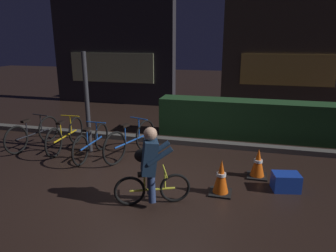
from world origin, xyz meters
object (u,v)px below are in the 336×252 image
(parked_bike_leftmost, at_px, (33,134))
(parked_bike_center_left, at_px, (91,142))
(traffic_cone_far, at_px, (258,164))
(street_post, at_px, (87,103))
(traffic_cone_near, at_px, (221,177))
(cyclist, at_px, (150,166))
(parked_bike_center_right, at_px, (131,141))
(blue_crate, at_px, (286,182))
(parked_bike_left_mid, at_px, (65,135))

(parked_bike_leftmost, distance_m, parked_bike_center_left, 1.64)
(parked_bike_leftmost, relative_size, traffic_cone_far, 2.86)
(street_post, height_order, traffic_cone_near, street_post)
(street_post, xyz_separation_m, cyclist, (2.04, -1.88, -0.48))
(parked_bike_leftmost, relative_size, parked_bike_center_right, 0.94)
(parked_bike_leftmost, height_order, parked_bike_center_left, parked_bike_leftmost)
(parked_bike_leftmost, xyz_separation_m, parked_bike_center_left, (1.63, -0.23, -0.01))
(street_post, xyz_separation_m, parked_bike_center_right, (1.04, -0.10, -0.75))
(parked_bike_center_right, height_order, cyclist, cyclist)
(parked_bike_center_right, bearing_deg, street_post, 102.16)
(traffic_cone_near, relative_size, traffic_cone_far, 1.08)
(traffic_cone_near, bearing_deg, parked_bike_center_left, 161.18)
(parked_bike_leftmost, bearing_deg, parked_bike_center_right, -80.02)
(parked_bike_leftmost, xyz_separation_m, cyclist, (3.45, -1.78, 0.29))
(street_post, xyz_separation_m, parked_bike_center_left, (0.22, -0.33, -0.78))
(street_post, height_order, blue_crate, street_post)
(traffic_cone_near, distance_m, cyclist, 1.23)
(traffic_cone_near, distance_m, blue_crate, 1.14)
(traffic_cone_near, bearing_deg, street_post, 157.08)
(street_post, relative_size, parked_bike_leftmost, 1.41)
(parked_bike_left_mid, xyz_separation_m, traffic_cone_near, (3.65, -1.24, -0.05))
(parked_bike_left_mid, relative_size, parked_bike_center_right, 0.97)
(traffic_cone_far, bearing_deg, cyclist, -139.44)
(cyclist, bearing_deg, parked_bike_center_left, 116.75)
(traffic_cone_far, bearing_deg, traffic_cone_near, -126.41)
(parked_bike_leftmost, distance_m, parked_bike_center_right, 2.44)
(traffic_cone_far, bearing_deg, blue_crate, -42.46)
(parked_bike_left_mid, bearing_deg, cyclist, -127.13)
(cyclist, bearing_deg, traffic_cone_near, 6.55)
(parked_bike_center_left, bearing_deg, parked_bike_center_right, -73.86)
(parked_bike_left_mid, relative_size, blue_crate, 3.71)
(parked_bike_center_right, bearing_deg, traffic_cone_far, -80.85)
(parked_bike_center_left, xyz_separation_m, traffic_cone_far, (3.46, -0.15, -0.06))
(blue_crate, xyz_separation_m, cyclist, (-2.09, -0.98, 0.48))
(parked_bike_left_mid, bearing_deg, blue_crate, -102.46)
(traffic_cone_near, height_order, blue_crate, traffic_cone_near)
(parked_bike_leftmost, height_order, parked_bike_center_right, parked_bike_center_right)
(street_post, relative_size, parked_bike_left_mid, 1.36)
(parked_bike_left_mid, relative_size, traffic_cone_far, 2.95)
(parked_bike_left_mid, height_order, cyclist, cyclist)
(blue_crate, bearing_deg, parked_bike_left_mid, 169.92)
(parked_bike_center_left, height_order, traffic_cone_far, parked_bike_center_left)
(street_post, distance_m, parked_bike_left_mid, 0.96)
(parked_bike_center_left, height_order, traffic_cone_near, parked_bike_center_left)
(parked_bike_left_mid, xyz_separation_m, blue_crate, (4.71, -0.84, -0.19))
(parked_bike_left_mid, bearing_deg, parked_bike_leftmost, 90.08)
(parked_bike_center_right, xyz_separation_m, traffic_cone_far, (2.64, -0.39, -0.10))
(traffic_cone_far, xyz_separation_m, blue_crate, (0.46, -0.42, -0.12))
(street_post, xyz_separation_m, traffic_cone_far, (3.68, -0.48, -0.85))
(parked_bike_leftmost, bearing_deg, traffic_cone_near, -95.08)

